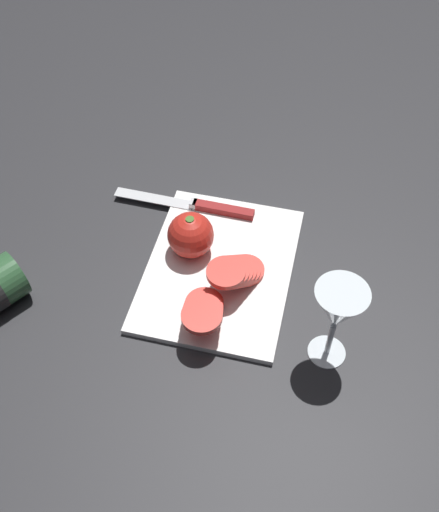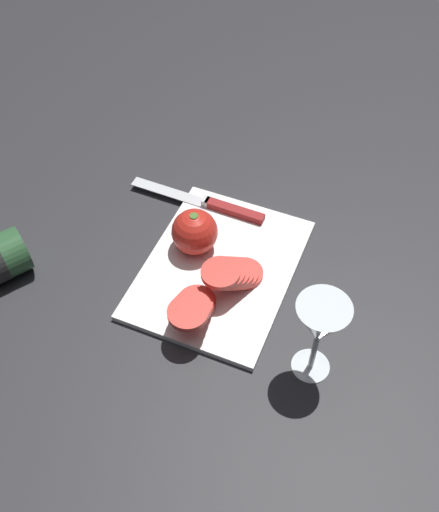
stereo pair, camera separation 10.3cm
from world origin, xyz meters
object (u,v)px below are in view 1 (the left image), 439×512
Objects in this scene: knife at (208,207)px; tomato_slice_stack_far at (203,310)px; tomato_slice_stack_near at (236,271)px; wine_glass at (338,312)px; whole_tomato at (191,235)px.

tomato_slice_stack_far reaches higher than knife.
tomato_slice_stack_near is at bearing 158.65° from tomato_slice_stack_far.
wine_glass reaches higher than whole_tomato.
wine_glass is at bearing 60.87° from tomato_slice_stack_near.
knife is 0.18m from tomato_slice_stack_near.
whole_tomato reaches higher than knife.
wine_glass is 1.38× the size of tomato_slice_stack_far.
wine_glass is 0.37m from knife.
knife is at bearing 177.46° from whole_tomato.
whole_tomato is at bearing 88.52° from knife.
tomato_slice_stack_far is (0.09, -0.03, 0.00)m from tomato_slice_stack_near.
whole_tomato reaches higher than tomato_slice_stack_far.
tomato_slice_stack_near is at bearing 61.29° from whole_tomato.
whole_tomato is 0.72× the size of tomato_slice_stack_near.
tomato_slice_stack_near is (0.05, 0.09, -0.01)m from whole_tomato.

